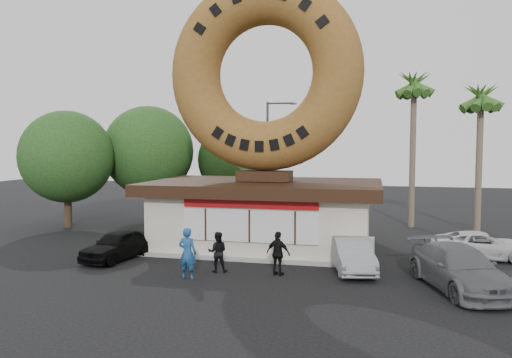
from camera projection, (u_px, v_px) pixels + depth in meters
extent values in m
plane|color=black|center=(231.00, 279.00, 18.89)|extent=(90.00, 90.00, 0.00)
cube|color=beige|center=(265.00, 217.00, 24.61)|extent=(10.00, 6.00, 3.00)
cube|color=#999993|center=(265.00, 246.00, 24.71)|extent=(10.60, 6.60, 0.15)
cube|color=#3F3F3F|center=(265.00, 186.00, 24.50)|extent=(10.00, 6.00, 0.10)
cube|color=black|center=(265.00, 187.00, 24.50)|extent=(11.20, 7.20, 0.55)
cube|color=silver|center=(250.00, 226.00, 21.64)|extent=(6.00, 0.12, 1.40)
cube|color=#9F0D0F|center=(250.00, 203.00, 21.55)|extent=(6.00, 0.10, 0.45)
cube|color=black|center=(265.00, 176.00, 24.46)|extent=(2.60, 1.40, 0.50)
torus|color=brown|center=(265.00, 73.00, 24.12)|extent=(9.45, 2.41, 9.45)
cylinder|color=#473321|center=(149.00, 195.00, 33.58)|extent=(0.44, 0.44, 3.30)
sphere|color=#174119|center=(149.00, 151.00, 33.37)|extent=(6.00, 6.00, 6.00)
cylinder|color=#473321|center=(236.00, 198.00, 34.27)|extent=(0.44, 0.44, 2.86)
sphere|color=#174119|center=(236.00, 160.00, 34.09)|extent=(5.20, 5.20, 5.20)
cylinder|color=#473321|center=(68.00, 202.00, 30.51)|extent=(0.44, 0.44, 3.08)
sphere|color=#174119|center=(67.00, 157.00, 30.32)|extent=(5.60, 5.60, 5.60)
cylinder|color=#726651|center=(413.00, 154.00, 30.43)|extent=(0.36, 0.36, 9.00)
cylinder|color=#726651|center=(479.00, 164.00, 28.21)|extent=(0.36, 0.36, 8.00)
cylinder|color=#59595E|center=(267.00, 160.00, 34.60)|extent=(0.18, 0.18, 8.00)
cylinder|color=#59595E|center=(280.00, 103.00, 34.12)|extent=(1.80, 0.12, 0.12)
cube|color=#59595E|center=(293.00, 104.00, 33.92)|extent=(0.45, 0.20, 0.12)
imported|color=navy|center=(187.00, 253.00, 18.87)|extent=(0.74, 0.51, 1.96)
imported|color=black|center=(218.00, 252.00, 19.90)|extent=(0.91, 0.78, 1.61)
imported|color=black|center=(278.00, 253.00, 19.36)|extent=(1.09, 0.70, 1.72)
imported|color=black|center=(118.00, 245.00, 22.05)|extent=(2.20, 4.04, 1.30)
imported|color=#96979A|center=(352.00, 255.00, 20.08)|extent=(2.19, 4.16, 1.31)
imported|color=slate|center=(459.00, 268.00, 17.50)|extent=(3.62, 5.57, 1.50)
imported|color=silver|center=(482.00, 246.00, 22.17)|extent=(4.33, 2.06, 1.20)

